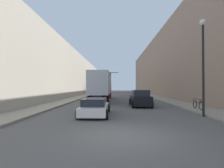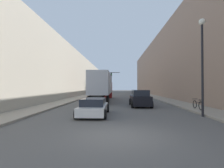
{
  "view_description": "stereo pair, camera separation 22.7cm",
  "coord_description": "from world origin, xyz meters",
  "px_view_note": "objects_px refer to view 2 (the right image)",
  "views": [
    {
      "loc": [
        -0.27,
        -7.35,
        2.07
      ],
      "look_at": [
        -0.7,
        12.93,
        2.38
      ],
      "focal_mm": 28.0,
      "sensor_mm": 36.0,
      "label": 1
    },
    {
      "loc": [
        -0.05,
        -7.35,
        2.07
      ],
      "look_at": [
        -0.7,
        12.93,
        2.38
      ],
      "focal_mm": 28.0,
      "sensor_mm": 36.0,
      "label": 2
    }
  ],
  "objects_px": {
    "semi_truck": "(103,85)",
    "street_lamp": "(202,54)",
    "traffic_signal_gantry": "(101,79)",
    "sedan_car": "(94,107)",
    "parked_bicycle": "(198,105)",
    "suv_car": "(140,99)"
  },
  "relations": [
    {
      "from": "semi_truck",
      "to": "parked_bicycle",
      "type": "xyz_separation_m",
      "value": [
        9.11,
        -11.35,
        -1.73
      ]
    },
    {
      "from": "semi_truck",
      "to": "sedan_car",
      "type": "relative_size",
      "value": 3.25
    },
    {
      "from": "sedan_car",
      "to": "traffic_signal_gantry",
      "type": "distance_m",
      "value": 31.41
    },
    {
      "from": "semi_truck",
      "to": "sedan_car",
      "type": "height_order",
      "value": "semi_truck"
    },
    {
      "from": "semi_truck",
      "to": "traffic_signal_gantry",
      "type": "height_order",
      "value": "traffic_signal_gantry"
    },
    {
      "from": "suv_car",
      "to": "street_lamp",
      "type": "height_order",
      "value": "street_lamp"
    },
    {
      "from": "street_lamp",
      "to": "sedan_car",
      "type": "bearing_deg",
      "value": 177.66
    },
    {
      "from": "suv_car",
      "to": "traffic_signal_gantry",
      "type": "bearing_deg",
      "value": 104.65
    },
    {
      "from": "suv_car",
      "to": "semi_truck",
      "type": "bearing_deg",
      "value": 120.44
    },
    {
      "from": "parked_bicycle",
      "to": "sedan_car",
      "type": "bearing_deg",
      "value": -163.57
    },
    {
      "from": "semi_truck",
      "to": "street_lamp",
      "type": "bearing_deg",
      "value": -60.02
    },
    {
      "from": "traffic_signal_gantry",
      "to": "semi_truck",
      "type": "bearing_deg",
      "value": -83.63
    },
    {
      "from": "traffic_signal_gantry",
      "to": "street_lamp",
      "type": "relative_size",
      "value": 0.94
    },
    {
      "from": "street_lamp",
      "to": "parked_bicycle",
      "type": "relative_size",
      "value": 3.73
    },
    {
      "from": "semi_truck",
      "to": "traffic_signal_gantry",
      "type": "bearing_deg",
      "value": 96.37
    },
    {
      "from": "sedan_car",
      "to": "street_lamp",
      "type": "bearing_deg",
      "value": -2.34
    },
    {
      "from": "sedan_car",
      "to": "parked_bicycle",
      "type": "distance_m",
      "value": 8.9
    },
    {
      "from": "traffic_signal_gantry",
      "to": "street_lamp",
      "type": "distance_m",
      "value": 33.0
    },
    {
      "from": "semi_truck",
      "to": "suv_car",
      "type": "height_order",
      "value": "semi_truck"
    },
    {
      "from": "sedan_car",
      "to": "traffic_signal_gantry",
      "type": "relative_size",
      "value": 0.69
    },
    {
      "from": "sedan_car",
      "to": "suv_car",
      "type": "xyz_separation_m",
      "value": [
        4.08,
        5.94,
        0.22
      ]
    },
    {
      "from": "suv_car",
      "to": "street_lamp",
      "type": "xyz_separation_m",
      "value": [
        3.52,
        -6.25,
        3.55
      ]
    }
  ]
}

